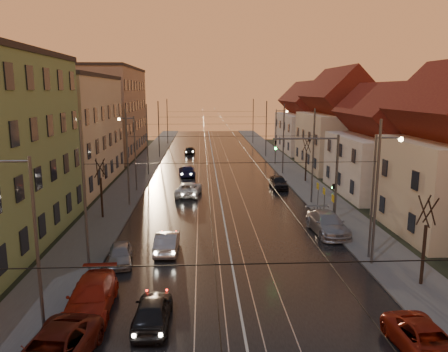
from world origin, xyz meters
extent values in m
cube|color=black|center=(0.00, 40.00, 0.02)|extent=(16.00, 120.00, 0.04)
cube|color=#4C4C4C|center=(-10.00, 40.00, 0.07)|extent=(4.00, 120.00, 0.15)
cube|color=#4C4C4C|center=(10.00, 40.00, 0.07)|extent=(4.00, 120.00, 0.15)
cube|color=gray|center=(-2.20, 40.00, 0.06)|extent=(0.06, 120.00, 0.03)
cube|color=gray|center=(-0.77, 40.00, 0.06)|extent=(0.06, 120.00, 0.03)
cube|color=gray|center=(0.77, 40.00, 0.06)|extent=(0.06, 120.00, 0.03)
cube|color=gray|center=(2.20, 40.00, 0.06)|extent=(0.06, 120.00, 0.03)
cube|color=#B6AB8C|center=(-17.50, 34.00, 6.00)|extent=(10.00, 20.00, 12.00)
cube|color=#8E735C|center=(-17.50, 58.00, 7.00)|extent=(10.00, 24.00, 14.00)
cube|color=beige|center=(17.00, 28.00, 3.00)|extent=(9.00, 12.00, 6.00)
pyramid|color=#5A1614|center=(17.00, 28.00, 7.60)|extent=(9.18, 12.24, 3.20)
cube|color=beige|center=(17.00, 43.00, 3.75)|extent=(9.00, 14.00, 7.50)
pyramid|color=#5A1614|center=(17.00, 43.00, 9.50)|extent=(9.18, 14.28, 4.00)
cube|color=beige|center=(17.00, 61.00, 3.25)|extent=(9.00, 16.00, 6.50)
pyramid|color=#5A1614|center=(17.00, 61.00, 8.25)|extent=(9.18, 16.32, 3.50)
cylinder|color=#595B60|center=(-8.60, 9.00, 4.50)|extent=(0.16, 0.16, 9.00)
cylinder|color=#595B60|center=(8.60, 9.00, 4.50)|extent=(0.16, 0.16, 9.00)
cylinder|color=#595B60|center=(-8.60, 24.00, 4.50)|extent=(0.16, 0.16, 9.00)
cylinder|color=#595B60|center=(8.60, 24.00, 4.50)|extent=(0.16, 0.16, 9.00)
cylinder|color=#595B60|center=(-8.60, 39.00, 4.50)|extent=(0.16, 0.16, 9.00)
cylinder|color=#595B60|center=(8.60, 39.00, 4.50)|extent=(0.16, 0.16, 9.00)
cylinder|color=#595B60|center=(-8.60, 54.00, 4.50)|extent=(0.16, 0.16, 9.00)
cylinder|color=#595B60|center=(8.60, 54.00, 4.50)|extent=(0.16, 0.16, 9.00)
cylinder|color=#595B60|center=(-8.60, 72.00, 4.50)|extent=(0.16, 0.16, 9.00)
cylinder|color=#595B60|center=(8.60, 72.00, 4.50)|extent=(0.16, 0.16, 9.00)
cylinder|color=#595B60|center=(-8.80, 2.00, 4.00)|extent=(0.14, 0.14, 8.00)
cylinder|color=#595B60|center=(-9.60, 2.00, 7.80)|extent=(1.60, 0.10, 0.10)
cylinder|color=#595B60|center=(8.80, 10.00, 4.00)|extent=(0.14, 0.14, 8.00)
cylinder|color=#595B60|center=(9.60, 10.00, 7.80)|extent=(1.60, 0.10, 0.10)
sphere|color=#FFD88C|center=(10.32, 10.00, 7.70)|extent=(0.32, 0.32, 0.32)
cylinder|color=#595B60|center=(-8.80, 30.00, 4.00)|extent=(0.14, 0.14, 8.00)
cylinder|color=#595B60|center=(-9.60, 30.00, 7.80)|extent=(1.60, 0.10, 0.10)
sphere|color=#FFD88C|center=(-10.32, 30.00, 7.70)|extent=(0.32, 0.32, 0.32)
cylinder|color=#595B60|center=(8.80, 46.00, 4.00)|extent=(0.14, 0.14, 8.00)
cylinder|color=#595B60|center=(9.60, 46.00, 7.80)|extent=(1.60, 0.10, 0.10)
sphere|color=#FFD88C|center=(10.32, 46.00, 7.70)|extent=(0.32, 0.32, 0.32)
cylinder|color=#595B60|center=(9.00, 18.00, 3.60)|extent=(0.20, 0.20, 7.20)
cylinder|color=#595B60|center=(6.40, 18.00, 6.90)|extent=(5.20, 0.14, 0.14)
imported|color=black|center=(4.00, 18.00, 6.30)|extent=(0.15, 0.18, 0.90)
sphere|color=#19FF3F|center=(4.00, 17.88, 6.15)|extent=(0.20, 0.20, 0.20)
cylinder|color=black|center=(-10.20, 20.00, 1.75)|extent=(0.18, 0.18, 3.50)
cylinder|color=black|center=(-9.97, 20.09, 4.30)|extent=(0.37, 0.92, 1.61)
cylinder|color=black|center=(-10.29, 20.23, 4.30)|extent=(0.91, 0.40, 1.61)
cylinder|color=black|center=(-10.43, 19.91, 4.30)|extent=(0.37, 0.92, 1.61)
cylinder|color=black|center=(-10.07, 19.78, 4.30)|extent=(0.84, 0.54, 1.62)
cylinder|color=black|center=(10.20, 6.00, 1.75)|extent=(0.18, 0.18, 3.50)
cylinder|color=black|center=(10.43, 6.09, 4.30)|extent=(0.37, 0.92, 1.61)
cylinder|color=black|center=(10.11, 6.23, 4.30)|extent=(0.91, 0.40, 1.61)
cylinder|color=black|center=(9.97, 5.91, 4.30)|extent=(0.37, 0.92, 1.61)
cylinder|color=black|center=(10.32, 5.78, 4.30)|extent=(0.84, 0.54, 1.62)
cylinder|color=black|center=(10.40, 34.00, 1.75)|extent=(0.18, 0.18, 3.50)
cylinder|color=black|center=(10.63, 34.09, 4.30)|extent=(0.37, 0.92, 1.61)
cylinder|color=black|center=(10.31, 34.23, 4.30)|extent=(0.91, 0.40, 1.61)
cylinder|color=black|center=(10.17, 33.91, 4.30)|extent=(0.37, 0.92, 1.61)
cylinder|color=black|center=(10.53, 33.78, 4.30)|extent=(0.84, 0.54, 1.62)
imported|color=black|center=(-4.13, 2.67, 0.70)|extent=(1.71, 4.13, 1.40)
imported|color=#A6A6AC|center=(-4.18, 11.99, 0.69)|extent=(1.53, 4.19, 1.37)
imported|color=silver|center=(-3.18, 27.95, 0.69)|extent=(2.86, 5.20, 1.38)
imported|color=#161843|center=(-3.69, 38.45, 0.68)|extent=(2.36, 4.84, 1.36)
imported|color=black|center=(-3.83, 57.90, 0.66)|extent=(1.87, 3.96, 1.31)
imported|color=#9B1F0F|center=(-7.25, 4.13, 0.75)|extent=(2.31, 5.26, 1.51)
imported|color=gray|center=(-6.94, 10.11, 0.61)|extent=(1.92, 3.74, 1.22)
imported|color=maroon|center=(7.21, -0.37, 0.63)|extent=(2.37, 4.67, 1.27)
imported|color=#9E9DA3|center=(7.60, 15.22, 0.79)|extent=(2.54, 5.56, 1.58)
imported|color=black|center=(6.61, 30.73, 0.71)|extent=(1.71, 4.17, 1.41)
camera|label=1|loc=(-1.80, -15.88, 10.61)|focal=35.00mm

